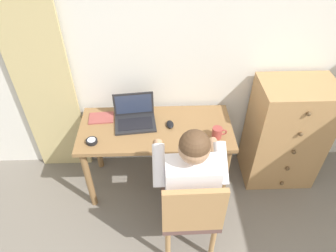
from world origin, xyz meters
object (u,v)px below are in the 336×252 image
Objects in this scene: coffee_mug at (217,133)px; notebook_pad at (101,118)px; dresser at (285,134)px; desk_clock at (92,141)px; desk at (156,137)px; chair at (191,212)px; person_seated at (189,176)px; computer_mouse at (170,124)px; laptop at (135,117)px.

notebook_pad is at bearing 164.37° from coffee_mug.
dresser is 1.71m from desk_clock.
coffee_mug is at bearing -15.29° from desk.
chair is at bearing -70.32° from desk.
desk is 0.55m from desk_clock.
desk_clock is at bearing 145.33° from chair.
person_seated reaches higher than desk.
dresser is at bearing -1.86° from computer_mouse.
desk is 0.17m from computer_mouse.
chair is at bearing -61.29° from laptop.
chair reaches higher than coffee_mug.
dresser reaches higher than notebook_pad.
dresser is 0.88× the size of person_seated.
desk is at bearing -25.59° from laptop.
laptop reaches higher than computer_mouse.
computer_mouse is 0.40m from coffee_mug.
desk is at bearing -177.45° from computer_mouse.
chair is 1.11m from notebook_pad.
dresser reaches higher than coffee_mug.
desk is 1.22× the size of dresser.
desk_clock is at bearing -100.60° from notebook_pad.
coffee_mug reaches higher than desk.
dresser reaches higher than chair.
person_seated reaches higher than dresser.
computer_mouse is (0.12, 0.02, 0.12)m from desk.
chair is at bearing -52.73° from notebook_pad.
person_seated is at bearing -147.94° from dresser.
desk is 1.18m from dresser.
dresser is 1.37m from laptop.
desk_clock is 0.43× the size of notebook_pad.
laptop is at bearing 161.79° from computer_mouse.
person_seated is 0.72m from laptop.
laptop is (-0.42, 0.59, 0.09)m from person_seated.
dresser is 5.02× the size of notebook_pad.
dresser is 1.11m from person_seated.
computer_mouse reaches higher than desk_clock.
dresser is 0.75m from coffee_mug.
dresser is at bearing 4.04° from desk.
computer_mouse is 0.83× the size of coffee_mug.
computer_mouse reaches higher than notebook_pad.
laptop is 3.64× the size of computer_mouse.
coffee_mug reaches higher than desk_clock.
chair is 0.26m from person_seated.
notebook_pad is (-0.59, 0.12, -0.01)m from computer_mouse.
dresser is 11.71× the size of desk_clock.
computer_mouse is at bearing -12.77° from laptop.
laptop is at bearing 36.88° from desk_clock.
desk_clock is (-0.63, -0.18, -0.00)m from computer_mouse.
laptop reaches higher than notebook_pad.
person_seated is at bearing -64.19° from desk.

